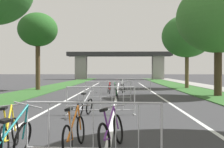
# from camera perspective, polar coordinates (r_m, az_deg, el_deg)

# --- Properties ---
(grass_verge_left) EXTENTS (2.99, 66.98, 0.05)m
(grass_verge_left) POSITION_cam_1_polar(r_m,az_deg,el_deg) (29.78, -11.37, -2.50)
(grass_verge_left) COLOR #2D5B26
(grass_verge_left) RESTS_ON ground
(grass_verge_right) EXTENTS (2.99, 66.98, 0.05)m
(grass_verge_right) POSITION_cam_1_polar(r_m,az_deg,el_deg) (29.66, 13.80, -2.52)
(grass_verge_right) COLOR #2D5B26
(grass_verge_right) RESTS_ON ground
(sidewalk_path_right) EXTENTS (2.35, 66.98, 0.08)m
(sidewalk_path_right) POSITION_cam_1_polar(r_m,az_deg,el_deg) (30.33, 18.74, -2.44)
(sidewalk_path_right) COLOR gray
(sidewalk_path_right) RESTS_ON ground
(lane_stripe_center) EXTENTS (0.14, 38.75, 0.01)m
(lane_stripe_center) POSITION_cam_1_polar(r_m,az_deg,el_deg) (21.00, 0.99, -3.82)
(lane_stripe_center) COLOR silver
(lane_stripe_center) RESTS_ON ground
(lane_stripe_right_lane) EXTENTS (0.14, 38.75, 0.01)m
(lane_stripe_right_lane) POSITION_cam_1_polar(r_m,az_deg,el_deg) (21.14, 8.43, -3.80)
(lane_stripe_right_lane) COLOR silver
(lane_stripe_right_lane) RESTS_ON ground
(lane_stripe_left_lane) EXTENTS (0.14, 38.75, 0.01)m
(lane_stripe_left_lane) POSITION_cam_1_polar(r_m,az_deg,el_deg) (21.21, -6.44, -3.78)
(lane_stripe_left_lane) COLOR silver
(lane_stripe_left_lane) RESTS_ON ground
(overpass_bridge) EXTENTS (20.36, 3.47, 5.35)m
(overpass_bridge) POSITION_cam_1_polar(r_m,az_deg,el_deg) (56.95, 1.46, 2.68)
(overpass_bridge) COLOR #2D2D30
(overpass_bridge) RESTS_ON ground
(tree_left_oak_near) EXTENTS (3.33, 3.33, 6.53)m
(tree_left_oak_near) POSITION_cam_1_polar(r_m,az_deg,el_deg) (25.45, -14.40, 8.34)
(tree_left_oak_near) COLOR #4C3823
(tree_left_oak_near) RESTS_ON ground
(tree_right_pine_near) EXTENTS (5.31, 5.31, 7.29)m
(tree_right_pine_near) POSITION_cam_1_polar(r_m,az_deg,el_deg) (19.99, 20.16, 10.34)
(tree_right_pine_near) COLOR #3D2D1E
(tree_right_pine_near) RESTS_ON ground
(tree_right_maple_mid) EXTENTS (4.68, 4.68, 6.87)m
(tree_right_maple_mid) POSITION_cam_1_polar(r_m,az_deg,el_deg) (28.11, 14.53, 7.20)
(tree_right_maple_mid) COLOR brown
(tree_right_maple_mid) RESTS_ON ground
(crowd_barrier_nearest) EXTENTS (2.57, 0.54, 1.05)m
(crowd_barrier_nearest) POSITION_cam_1_polar(r_m,az_deg,el_deg) (5.44, -3.73, -10.95)
(crowd_barrier_nearest) COLOR #ADADB2
(crowd_barrier_nearest) RESTS_ON ground
(crowd_barrier_second) EXTENTS (2.58, 0.57, 1.05)m
(crowd_barrier_second) POSITION_cam_1_polar(r_m,az_deg,el_deg) (10.69, -2.25, -5.26)
(crowd_barrier_second) COLOR #ADADB2
(crowd_barrier_second) RESTS_ON ground
(crowd_barrier_third) EXTENTS (2.56, 0.47, 1.05)m
(crowd_barrier_third) POSITION_cam_1_polar(r_m,az_deg,el_deg) (15.98, -0.77, -3.33)
(crowd_barrier_third) COLOR #ADADB2
(crowd_barrier_third) RESTS_ON ground
(crowd_barrier_fourth) EXTENTS (2.56, 0.44, 1.05)m
(crowd_barrier_fourth) POSITION_cam_1_polar(r_m,az_deg,el_deg) (21.28, 4.23, -2.36)
(crowd_barrier_fourth) COLOR #ADADB2
(crowd_barrier_fourth) RESTS_ON ground
(bicycle_silver_0) EXTENTS (0.70, 1.56, 0.92)m
(bicycle_silver_0) POSITION_cam_1_polar(r_m,az_deg,el_deg) (10.38, -5.40, -6.45)
(bicycle_silver_0) COLOR black
(bicycle_silver_0) RESTS_ON ground
(bicycle_white_1) EXTENTS (0.46, 1.73, 1.00)m
(bicycle_white_1) POSITION_cam_1_polar(r_m,az_deg,el_deg) (21.76, 2.13, -2.68)
(bicycle_white_1) COLOR black
(bicycle_white_1) RESTS_ON ground
(bicycle_teal_2) EXTENTS (0.65, 1.78, 1.05)m
(bicycle_teal_2) POSITION_cam_1_polar(r_m,az_deg,el_deg) (5.30, -19.74, -12.91)
(bicycle_teal_2) COLOR black
(bicycle_teal_2) RESTS_ON ground
(bicycle_yellow_3) EXTENTS (0.56, 1.57, 0.92)m
(bicycle_yellow_3) POSITION_cam_1_polar(r_m,az_deg,el_deg) (6.29, -19.45, -10.94)
(bicycle_yellow_3) COLOR black
(bicycle_yellow_3) RESTS_ON ground
(bicycle_red_4) EXTENTS (0.49, 1.61, 0.92)m
(bicycle_red_4) POSITION_cam_1_polar(r_m,az_deg,el_deg) (20.84, -0.55, -2.87)
(bicycle_red_4) COLOR black
(bicycle_red_4) RESTS_ON ground
(bicycle_purple_5) EXTENTS (0.56, 1.73, 0.89)m
(bicycle_purple_5) POSITION_cam_1_polar(r_m,az_deg,el_deg) (6.02, -0.09, -11.40)
(bicycle_purple_5) COLOR black
(bicycle_purple_5) RESTS_ON ground
(bicycle_green_6) EXTENTS (0.49, 1.63, 0.99)m
(bicycle_green_6) POSITION_cam_1_polar(r_m,az_deg,el_deg) (16.52, 0.87, -3.74)
(bicycle_green_6) COLOR black
(bicycle_green_6) RESTS_ON ground
(bicycle_orange_7) EXTENTS (0.56, 1.71, 0.90)m
(bicycle_orange_7) POSITION_cam_1_polar(r_m,az_deg,el_deg) (6.05, -7.41, -11.39)
(bicycle_orange_7) COLOR black
(bicycle_orange_7) RESTS_ON ground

